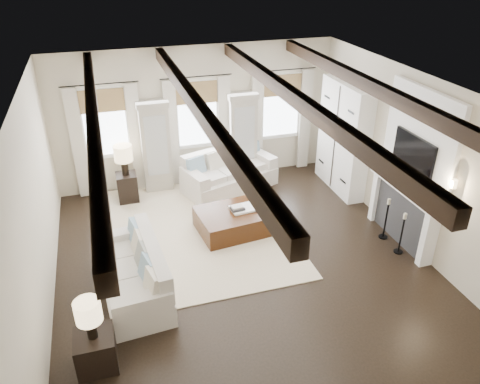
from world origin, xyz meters
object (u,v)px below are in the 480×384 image
object	(u,v)px
sofa_left	(137,274)
side_table_back	(127,188)
ottoman	(241,220)
sofa_back	(228,173)
side_table_front	(96,351)

from	to	relation	value
sofa_left	side_table_back	bearing A→B (deg)	87.67
sofa_left	ottoman	distance (m)	2.57
sofa_back	ottoman	size ratio (longest dim) A/B	1.38
side_table_front	side_table_back	xyz separation A→B (m)	(0.83, 4.59, 0.06)
side_table_back	side_table_front	bearing A→B (deg)	-100.25
side_table_front	ottoman	bearing A→B (deg)	43.22
sofa_left	side_table_front	world-z (taller)	sofa_left
ottoman	sofa_back	bearing A→B (deg)	75.96
sofa_back	ottoman	bearing A→B (deg)	-97.75
sofa_back	side_table_back	bearing A→B (deg)	179.24
ottoman	side_table_back	world-z (taller)	side_table_back
sofa_left	side_table_back	distance (m)	3.20
sofa_back	ottoman	xyz separation A→B (m)	(-0.25, -1.84, -0.14)
side_table_front	sofa_back	bearing A→B (deg)	55.38
ottoman	side_table_back	xyz separation A→B (m)	(-2.07, 1.87, 0.10)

